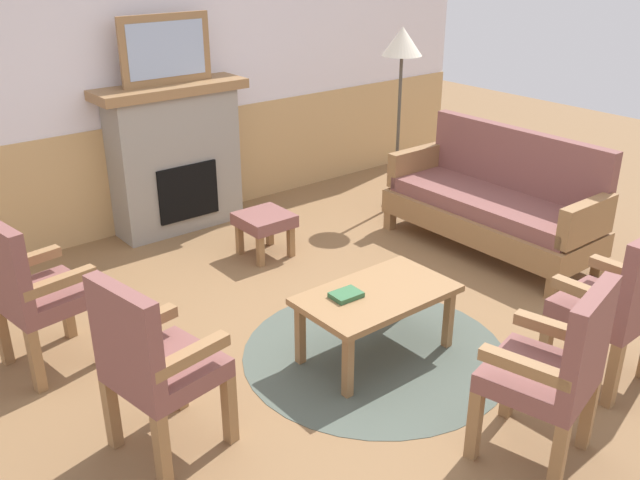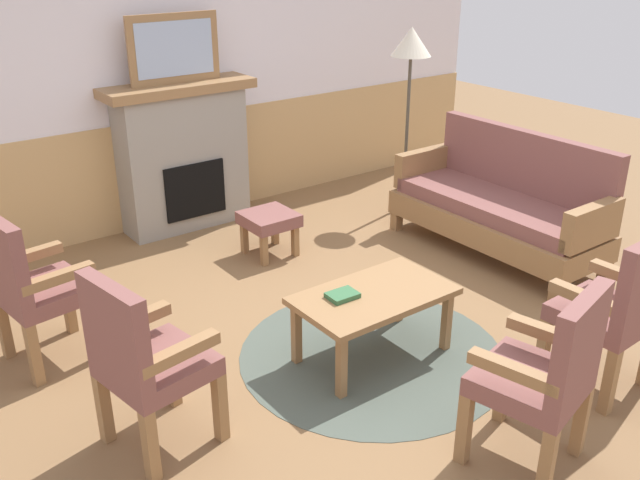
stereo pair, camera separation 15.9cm
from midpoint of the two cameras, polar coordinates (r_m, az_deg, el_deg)
ground_plane at (r=4.65m, az=3.59°, el=-7.63°), size 14.00×14.00×0.00m
wall_back at (r=6.27m, az=-11.96°, el=13.12°), size 7.20×0.14×2.70m
fireplace at (r=6.20m, az=-10.44°, el=6.86°), size 1.30×0.44×1.28m
framed_picture at (r=6.00m, az=-11.10°, el=15.16°), size 0.80×0.04×0.56m
couch at (r=5.84m, az=15.35°, el=2.68°), size 0.70×1.80×0.98m
coffee_table at (r=4.24m, az=5.50°, el=-4.99°), size 0.96×0.56×0.44m
round_rug at (r=4.43m, az=5.30°, el=-9.32°), size 1.66×1.66×0.01m
book_on_table at (r=4.14m, az=2.95°, el=-4.56°), size 0.19×0.14×0.03m
footstool at (r=5.63m, az=-3.39°, el=1.49°), size 0.40×0.40×0.36m
armchair_near_fireplace at (r=4.40m, az=-21.62°, el=-3.30°), size 0.54×0.54×0.98m
armchair_by_window_left at (r=3.51m, az=-13.03°, el=-9.33°), size 0.55×0.55×0.98m
armchair_front_left at (r=3.50m, az=19.30°, el=-10.20°), size 0.58×0.58×0.98m
armchair_front_center at (r=4.22m, az=24.20°, el=-4.92°), size 0.50×0.50×0.98m
floor_lamp_by_couch at (r=6.41m, az=8.19°, el=14.89°), size 0.36×0.36×1.68m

